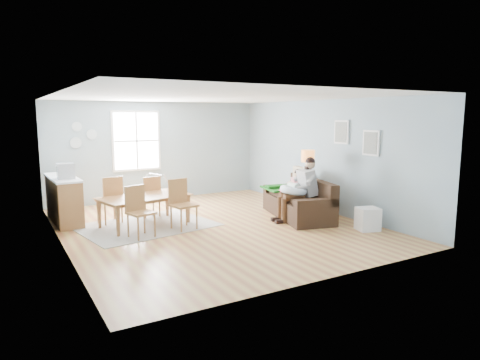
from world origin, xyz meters
TOP-DOWN VIEW (x-y plane):
  - room at (0.00, 0.00)m, footprint 8.40×9.40m
  - window at (-0.60, 3.46)m, footprint 1.32×0.08m
  - pictures at (2.97, -1.05)m, footprint 0.05×1.34m
  - wall_plates at (-2.00, 3.47)m, footprint 0.67×0.02m
  - sofa at (2.09, -0.26)m, footprint 1.47×2.36m
  - green_throw at (2.19, 0.47)m, footprint 1.14×1.04m
  - beige_pillow at (2.45, 0.24)m, footprint 0.29×0.57m
  - father at (1.87, -0.53)m, footprint 1.04×0.58m
  - nursing_pillow at (1.71, -0.49)m, footprint 0.79×0.78m
  - infant at (1.72, -0.45)m, footprint 0.20×0.41m
  - toddler at (2.06, -0.04)m, footprint 0.58×0.42m
  - floor_lamp at (2.34, -0.19)m, footprint 0.31×0.31m
  - storage_cube at (2.56, -1.88)m, footprint 0.51×0.48m
  - rug at (-1.26, 0.71)m, footprint 2.96×2.44m
  - dining_table at (-1.26, 0.71)m, footprint 2.01×1.39m
  - chair_sw at (-1.63, -0.01)m, footprint 0.55×0.55m
  - chair_se at (-0.68, 0.16)m, footprint 0.54×0.54m
  - chair_nw at (-1.84, 1.27)m, footprint 0.55×0.55m
  - chair_ne at (-0.91, 1.44)m, footprint 0.47×0.47m
  - counter at (-2.70, 1.98)m, footprint 0.59×1.81m
  - monitor at (-2.67, 1.64)m, footprint 0.35×0.33m
  - baby_swing at (-0.61, 1.94)m, footprint 1.14×1.15m

SIDE VIEW (x-z plane):
  - rug at x=-1.26m, z-range 0.00..0.01m
  - storage_cube at x=2.56m, z-range 0.00..0.47m
  - sofa at x=2.09m, z-range -0.13..0.76m
  - dining_table at x=-1.26m, z-range 0.00..0.64m
  - baby_swing at x=-0.61m, z-range -0.05..0.87m
  - counter at x=-2.70m, z-range 0.01..1.01m
  - chair_ne at x=-0.91m, z-range 0.07..1.02m
  - green_throw at x=2.19m, z-range 0.54..0.58m
  - chair_sw at x=-1.63m, z-range 0.07..1.07m
  - chair_se at x=-0.68m, z-range 0.08..1.11m
  - chair_nw at x=-1.84m, z-range 0.08..1.12m
  - nursing_pillow at x=1.71m, z-range 0.57..0.82m
  - toddler at x=2.06m, z-range 0.32..1.17m
  - father at x=1.87m, z-range 0.05..1.47m
  - infant at x=1.72m, z-range 0.71..0.87m
  - beige_pillow at x=2.45m, z-range 0.54..1.09m
  - monitor at x=-2.67m, z-range 1.00..1.33m
  - floor_lamp at x=2.34m, z-range 0.50..2.04m
  - window at x=-0.60m, z-range 0.84..2.46m
  - wall_plates at x=-2.00m, z-range 1.50..2.16m
  - pictures at x=2.97m, z-range 1.48..2.22m
  - room at x=0.00m, z-range 0.47..4.37m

